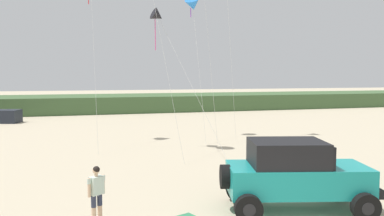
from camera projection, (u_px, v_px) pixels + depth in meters
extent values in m
cube|color=#426038|center=(107.00, 103.00, 47.59)|extent=(90.00, 9.35, 1.90)
cube|color=teal|center=(297.00, 179.00, 12.45)|extent=(4.72, 2.85, 0.90)
cube|color=teal|center=(348.00, 167.00, 12.47)|extent=(1.48, 1.91, 0.12)
cube|color=black|center=(287.00, 153.00, 12.36)|extent=(2.66, 2.27, 0.80)
cube|color=black|center=(324.00, 154.00, 12.41)|extent=(0.50, 1.65, 0.72)
cube|color=black|center=(367.00, 187.00, 12.55)|extent=(0.63, 1.80, 0.28)
cylinder|color=black|center=(225.00, 177.00, 12.36)|extent=(0.48, 0.82, 0.77)
cylinder|color=black|center=(337.00, 187.00, 13.58)|extent=(0.89, 0.49, 0.84)
cylinder|color=black|center=(337.00, 187.00, 13.58)|extent=(0.44, 0.40, 0.38)
cylinder|color=black|center=(366.00, 207.00, 11.53)|extent=(0.89, 0.49, 0.84)
cylinder|color=black|center=(366.00, 207.00, 11.53)|extent=(0.44, 0.40, 0.38)
cylinder|color=black|center=(238.00, 188.00, 13.46)|extent=(0.89, 0.49, 0.84)
cylinder|color=black|center=(238.00, 188.00, 13.46)|extent=(0.44, 0.40, 0.38)
cylinder|color=black|center=(248.00, 209.00, 11.41)|extent=(0.89, 0.49, 0.84)
cylinder|color=black|center=(248.00, 209.00, 11.41)|extent=(0.44, 0.40, 0.38)
cylinder|color=#DBB28E|center=(94.00, 214.00, 11.44)|extent=(0.14, 0.14, 0.49)
cylinder|color=#2D3347|center=(94.00, 201.00, 11.41)|extent=(0.15, 0.15, 0.36)
cylinder|color=#DBB28E|center=(100.00, 212.00, 11.61)|extent=(0.14, 0.14, 0.49)
cylinder|color=#2D3347|center=(100.00, 199.00, 11.58)|extent=(0.15, 0.15, 0.36)
cube|color=silver|center=(96.00, 185.00, 11.46)|extent=(0.48, 0.44, 0.54)
cylinder|color=#DBB28E|center=(89.00, 188.00, 11.26)|extent=(0.09, 0.09, 0.56)
cylinder|color=silver|center=(89.00, 181.00, 11.24)|extent=(0.11, 0.11, 0.16)
cylinder|color=#DBB28E|center=(103.00, 184.00, 11.65)|extent=(0.09, 0.09, 0.56)
cylinder|color=silver|center=(103.00, 178.00, 11.64)|extent=(0.11, 0.11, 0.16)
cylinder|color=#DBB28E|center=(96.00, 175.00, 11.43)|extent=(0.10, 0.10, 0.08)
sphere|color=#DBB28E|center=(96.00, 170.00, 11.42)|extent=(0.21, 0.21, 0.21)
sphere|color=black|center=(96.00, 170.00, 11.41)|extent=(0.21, 0.21, 0.21)
cone|color=blue|center=(193.00, 5.00, 27.65)|extent=(1.44, 1.56, 1.34)
cylinder|color=purple|center=(191.00, 13.00, 27.66)|extent=(0.05, 0.09, 0.65)
cylinder|color=silver|center=(199.00, 70.00, 25.91)|extent=(0.40, 4.35, 9.30)
cylinder|color=silver|center=(94.00, 56.00, 23.23)|extent=(0.07, 5.44, 10.90)
cone|color=black|center=(158.00, 16.00, 22.96)|extent=(0.94, 1.07, 1.18)
cylinder|color=#E04C93|center=(155.00, 35.00, 23.01)|extent=(0.05, 0.13, 1.83)
cylinder|color=silver|center=(190.00, 83.00, 20.90)|extent=(2.40, 5.67, 7.79)
cylinder|color=silver|center=(164.00, 54.00, 20.42)|extent=(1.02, 4.68, 10.81)
cylinder|color=silver|center=(207.00, 29.00, 24.48)|extent=(0.84, 1.81, 14.41)
cylinder|color=silver|center=(229.00, 25.00, 25.98)|extent=(0.04, 2.78, 15.28)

